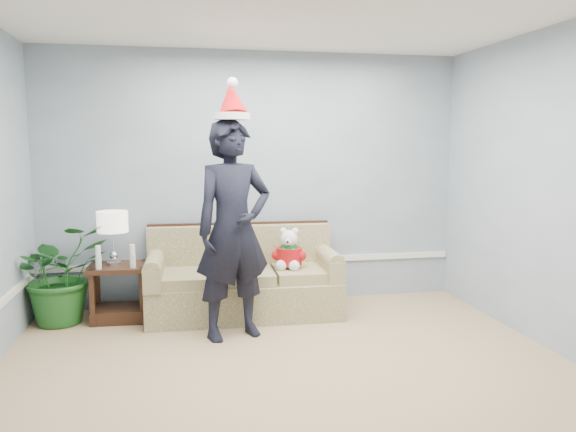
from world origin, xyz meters
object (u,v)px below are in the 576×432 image
(houseplant, at_px, (61,273))
(teddy_bear, at_px, (289,254))
(table_lamp, at_px, (113,224))
(man, at_px, (234,230))
(sofa, at_px, (243,283))
(side_table, at_px, (120,298))

(houseplant, relative_size, teddy_bear, 2.30)
(table_lamp, height_order, man, man)
(sofa, distance_m, table_lamp, 1.42)
(side_table, xyz_separation_m, teddy_bear, (1.69, -0.12, 0.41))
(side_table, xyz_separation_m, man, (1.07, -0.70, 0.76))
(sofa, xyz_separation_m, houseplant, (-1.76, 0.04, 0.17))
(side_table, height_order, houseplant, houseplant)
(man, bearing_deg, houseplant, 137.68)
(sofa, distance_m, side_table, 1.23)
(sofa, height_order, table_lamp, table_lamp)
(houseplant, xyz_separation_m, teddy_bear, (2.22, -0.14, 0.14))
(side_table, bearing_deg, man, -33.14)
(teddy_bear, bearing_deg, houseplant, -164.80)
(sofa, bearing_deg, teddy_bear, -10.22)
(side_table, relative_size, houseplant, 0.60)
(houseplant, bearing_deg, sofa, -1.34)
(man, height_order, teddy_bear, man)
(houseplant, xyz_separation_m, man, (1.61, -0.72, 0.49))
(side_table, distance_m, table_lamp, 0.74)
(table_lamp, bearing_deg, side_table, -22.53)
(side_table, height_order, man, man)
(table_lamp, xyz_separation_m, man, (1.11, -0.71, 0.02))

